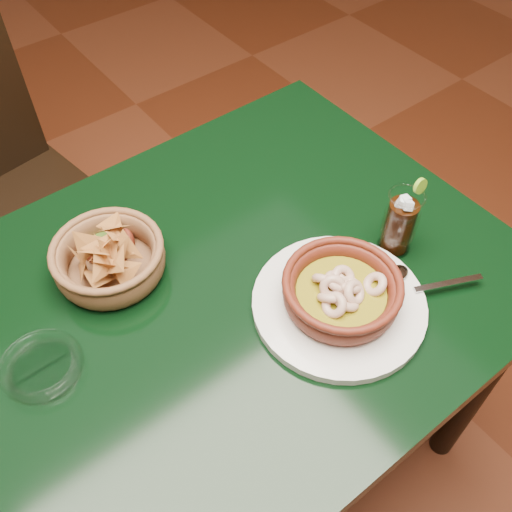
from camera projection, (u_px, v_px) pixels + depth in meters
ground at (211, 466)px, 1.54m from camera, size 7.00×7.00×0.00m
dining_table at (189, 341)px, 1.04m from camera, size 1.20×0.80×0.75m
shrimp_plate at (341, 295)px, 0.94m from camera, size 0.38×0.30×0.08m
chip_basket at (109, 258)px, 0.99m from camera, size 0.23×0.23×0.14m
guacamole_ramekin at (108, 244)px, 1.04m from camera, size 0.11×0.11×0.04m
cola_drink at (400, 222)px, 1.01m from camera, size 0.13×0.13×0.15m
glass_ashtray at (42, 366)px, 0.88m from camera, size 0.14×0.14×0.03m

